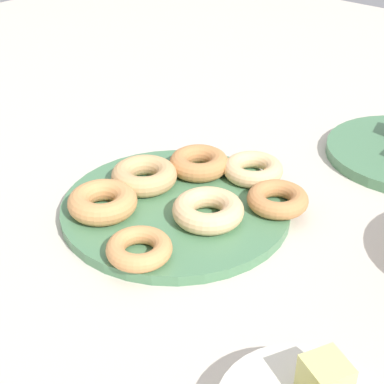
# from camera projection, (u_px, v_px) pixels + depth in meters

# --- Properties ---
(ground_plane) EXTENTS (2.40, 2.40, 0.00)m
(ground_plane) POSITION_uv_depth(u_px,v_px,m) (176.00, 212.00, 0.80)
(ground_plane) COLOR beige
(donut_plate) EXTENTS (0.31, 0.31, 0.01)m
(donut_plate) POSITION_uv_depth(u_px,v_px,m) (176.00, 207.00, 0.80)
(donut_plate) COLOR #4C7F56
(donut_plate) RESTS_ON ground_plane
(donut_0) EXTENTS (0.13, 0.13, 0.03)m
(donut_0) POSITION_uv_depth(u_px,v_px,m) (210.00, 209.00, 0.75)
(donut_0) COLOR #EABC84
(donut_0) RESTS_ON donut_plate
(donut_1) EXTENTS (0.12, 0.12, 0.03)m
(donut_1) POSITION_uv_depth(u_px,v_px,m) (103.00, 202.00, 0.77)
(donut_1) COLOR tan
(donut_1) RESTS_ON donut_plate
(donut_2) EXTENTS (0.11, 0.11, 0.02)m
(donut_2) POSITION_uv_depth(u_px,v_px,m) (278.00, 199.00, 0.78)
(donut_2) COLOR #C6844C
(donut_2) RESTS_ON donut_plate
(donut_3) EXTENTS (0.12, 0.12, 0.03)m
(donut_3) POSITION_uv_depth(u_px,v_px,m) (144.00, 175.00, 0.83)
(donut_3) COLOR tan
(donut_3) RESTS_ON donut_plate
(donut_4) EXTENTS (0.11, 0.11, 0.03)m
(donut_4) POSITION_uv_depth(u_px,v_px,m) (199.00, 163.00, 0.86)
(donut_4) COLOR #C6844C
(donut_4) RESTS_ON donut_plate
(donut_5) EXTENTS (0.11, 0.11, 0.02)m
(donut_5) POSITION_uv_depth(u_px,v_px,m) (139.00, 249.00, 0.69)
(donut_5) COLOR tan
(donut_5) RESTS_ON donut_plate
(donut_6) EXTENTS (0.12, 0.12, 0.03)m
(donut_6) POSITION_uv_depth(u_px,v_px,m) (253.00, 169.00, 0.85)
(donut_6) COLOR #EABC84
(donut_6) RESTS_ON donut_plate
(melon_chunk_left) EXTENTS (0.05, 0.05, 0.04)m
(melon_chunk_left) POSITION_uv_depth(u_px,v_px,m) (325.00, 378.00, 0.50)
(melon_chunk_left) COLOR #DBD67A
(melon_chunk_left) RESTS_ON fruit_bowl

